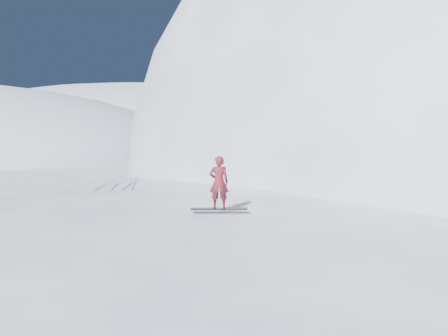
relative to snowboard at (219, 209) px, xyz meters
name	(u,v)px	position (x,y,z in m)	size (l,w,h in m)	color
ground	(120,275)	(-3.38, 0.88, -2.41)	(400.00, 400.00, 0.00)	white
near_ridge	(174,251)	(-2.38, 3.88, -2.41)	(36.00, 28.00, 4.80)	white
peak_shoulder	(351,193)	(6.62, 20.88, -2.41)	(28.00, 24.00, 18.00)	white
far_ridge_c	(133,146)	(-43.38, 110.88, -2.41)	(140.00, 90.00, 36.00)	white
wind_bumps	(127,256)	(-3.93, 2.99, -2.41)	(16.00, 14.40, 1.00)	white
snowboard	(219,209)	(0.00, 0.00, 0.00)	(1.62, 0.30, 0.03)	black
snowboarder	(219,182)	(0.00, 0.00, 0.77)	(0.55, 0.36, 1.50)	maroon
board_tracks	(125,181)	(-5.26, 6.30, 0.01)	(2.51, 5.92, 0.04)	silver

